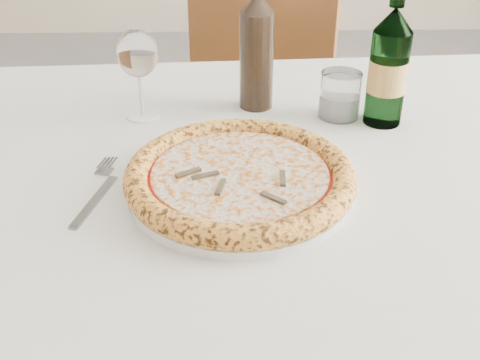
% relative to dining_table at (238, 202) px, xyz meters
% --- Properties ---
extents(dining_table, '(1.57, 0.97, 0.76)m').
position_rel_dining_table_xyz_m(dining_table, '(0.00, 0.00, 0.00)').
color(dining_table, brown).
rests_on(dining_table, floor).
extents(chair_far, '(0.57, 0.57, 0.93)m').
position_rel_dining_table_xyz_m(chair_far, '(0.04, 0.75, -0.14)').
color(chair_far, brown).
rests_on(chair_far, floor).
extents(plate, '(0.32, 0.32, 0.02)m').
position_rel_dining_table_xyz_m(plate, '(-0.00, -0.10, 0.09)').
color(plate, white).
rests_on(plate, dining_table).
extents(pizza, '(0.33, 0.33, 0.03)m').
position_rel_dining_table_xyz_m(pizza, '(-0.00, -0.10, 0.11)').
color(pizza, tan).
rests_on(pizza, plate).
extents(fork, '(0.05, 0.19, 0.00)m').
position_rel_dining_table_xyz_m(fork, '(-0.21, -0.10, 0.08)').
color(fork, gray).
rests_on(fork, dining_table).
extents(wine_glass, '(0.07, 0.07, 0.16)m').
position_rel_dining_table_xyz_m(wine_glass, '(-0.17, 0.16, 0.20)').
color(wine_glass, white).
rests_on(wine_glass, dining_table).
extents(tumbler, '(0.07, 0.07, 0.08)m').
position_rel_dining_table_xyz_m(tumbler, '(0.19, 0.15, 0.12)').
color(tumbler, white).
rests_on(tumbler, dining_table).
extents(beer_bottle, '(0.07, 0.07, 0.26)m').
position_rel_dining_table_xyz_m(beer_bottle, '(0.26, 0.13, 0.19)').
color(beer_bottle, '#335B36').
rests_on(beer_bottle, dining_table).
extents(wine_bottle, '(0.06, 0.06, 0.25)m').
position_rel_dining_table_xyz_m(wine_bottle, '(0.04, 0.20, 0.19)').
color(wine_bottle, black).
rests_on(wine_bottle, dining_table).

